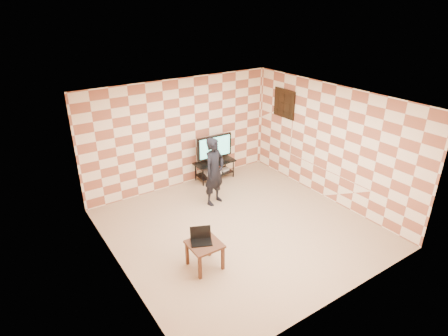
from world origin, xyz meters
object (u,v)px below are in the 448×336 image
(tv, at_px, (214,147))
(side_table, at_px, (205,248))
(tv_stand, at_px, (215,166))
(person, at_px, (214,171))

(tv, xyz_separation_m, side_table, (-2.05, -2.89, -0.48))
(tv, relative_size, side_table, 1.75)
(tv_stand, bearing_deg, side_table, -125.31)
(tv_stand, distance_m, side_table, 3.55)
(tv_stand, height_order, tv, tv)
(tv_stand, bearing_deg, person, -122.47)
(tv_stand, xyz_separation_m, person, (-0.67, -1.05, 0.43))
(tv, bearing_deg, tv_stand, 92.28)
(side_table, bearing_deg, tv_stand, 54.69)
(side_table, bearing_deg, person, 53.15)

